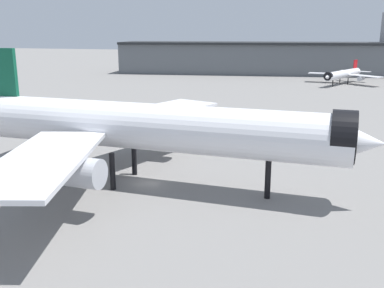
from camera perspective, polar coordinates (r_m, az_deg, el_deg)
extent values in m
plane|color=slate|center=(65.38, -5.62, -5.10)|extent=(900.00, 900.00, 0.00)
cylinder|color=white|center=(63.12, -6.70, 2.31)|extent=(57.71, 8.99, 6.64)
cone|color=white|center=(57.33, 20.30, 0.27)|extent=(7.57, 6.80, 6.51)
cylinder|color=black|center=(57.18, 19.02, 0.86)|extent=(3.26, 6.82, 6.71)
cube|color=white|center=(79.62, -4.63, 4.26)|extent=(17.62, 27.45, 0.53)
cylinder|color=#B7BAC1|center=(76.71, -4.56, 2.21)|extent=(8.19, 3.98, 3.65)
cube|color=white|center=(52.09, -18.78, -1.91)|extent=(15.83, 27.39, 0.53)
cylinder|color=#B7BAC1|center=(54.32, -15.47, -3.42)|extent=(8.19, 3.98, 3.65)
cube|color=white|center=(82.19, -20.85, 4.74)|extent=(5.59, 10.55, 0.40)
cylinder|color=black|center=(59.49, 9.79, -4.53)|extent=(0.80, 0.80, 5.31)
cylinder|color=black|center=(68.83, -7.49, -1.83)|extent=(0.80, 0.80, 5.31)
cylinder|color=black|center=(62.93, -10.26, -3.50)|extent=(0.80, 0.80, 5.31)
cylinder|color=white|center=(197.35, 18.97, 8.55)|extent=(15.78, 30.25, 3.31)
cone|color=white|center=(182.77, 17.13, 8.29)|extent=(4.44, 4.65, 3.25)
cone|color=white|center=(212.11, 20.55, 8.78)|extent=(4.62, 5.21, 3.15)
cylinder|color=black|center=(183.36, 17.22, 8.38)|extent=(3.66, 2.71, 3.35)
cube|color=white|center=(196.71, 21.61, 8.19)|extent=(13.97, 13.25, 0.27)
cylinder|color=#B7BAC1|center=(196.64, 21.04, 7.92)|extent=(3.45, 4.78, 1.82)
cube|color=white|center=(202.94, 16.89, 8.73)|extent=(14.66, 6.47, 0.27)
cylinder|color=#B7BAC1|center=(201.68, 17.23, 8.36)|extent=(3.45, 4.78, 1.82)
cube|color=red|center=(209.54, 20.38, 9.46)|extent=(1.83, 3.60, 5.30)
cube|color=white|center=(209.09, 21.33, 8.73)|extent=(6.35, 4.90, 0.20)
cube|color=white|center=(211.58, 19.44, 8.95)|extent=(6.35, 4.90, 0.20)
cylinder|color=black|center=(188.30, 17.75, 7.49)|extent=(0.40, 0.40, 2.65)
cylinder|color=black|center=(198.49, 19.54, 7.67)|extent=(0.40, 0.40, 2.65)
cylinder|color=black|center=(199.73, 18.60, 7.78)|extent=(0.40, 0.40, 2.65)
cube|color=slate|center=(237.68, 11.53, 10.68)|extent=(170.18, 46.71, 15.12)
cube|color=#232628|center=(237.34, 11.63, 12.65)|extent=(170.50, 49.22, 1.20)
cube|color=black|center=(103.13, -10.96, 2.31)|extent=(2.42, 5.55, 0.35)
cube|color=silver|center=(101.48, -11.39, 2.66)|extent=(2.35, 2.25, 1.60)
cube|color=#1E2D38|center=(100.55, -11.65, 2.72)|extent=(1.93, 0.12, 0.80)
cube|color=silver|center=(103.75, -10.76, 3.11)|extent=(2.37, 3.35, 2.20)
cylinder|color=black|center=(100.98, -10.84, 1.96)|extent=(0.30, 0.91, 0.90)
cylinder|color=black|center=(101.99, -12.01, 2.02)|extent=(0.30, 0.91, 0.90)
cylinder|color=black|center=(104.37, -9.93, 2.40)|extent=(0.30, 0.91, 0.90)
cylinder|color=black|center=(105.35, -11.07, 2.46)|extent=(0.30, 0.91, 0.90)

